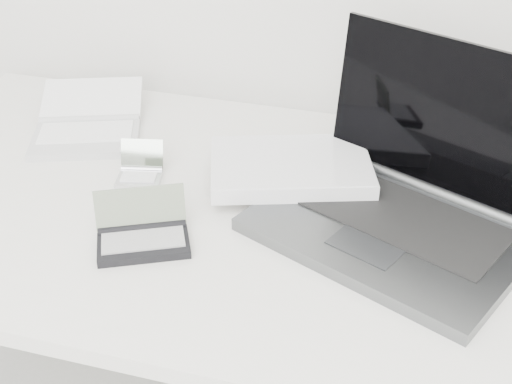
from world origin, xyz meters
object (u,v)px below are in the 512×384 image
(laptop_large, at_px, (371,189))
(netbook_open_white, at_px, (88,127))
(palmtop_charcoal, at_px, (143,235))
(desk, at_px, (278,232))

(laptop_large, height_order, netbook_open_white, laptop_large)
(palmtop_charcoal, bearing_deg, netbook_open_white, 103.61)
(netbook_open_white, xyz_separation_m, palmtop_charcoal, (0.27, -0.32, 0.00))
(laptop_large, height_order, palmtop_charcoal, laptop_large)
(palmtop_charcoal, bearing_deg, laptop_large, 3.34)
(desk, height_order, palmtop_charcoal, palmtop_charcoal)
(netbook_open_white, bearing_deg, palmtop_charcoal, -70.83)
(laptop_large, distance_m, netbook_open_white, 0.63)
(desk, xyz_separation_m, palmtop_charcoal, (-0.19, -0.15, 0.06))
(laptop_large, bearing_deg, palmtop_charcoal, -126.91)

